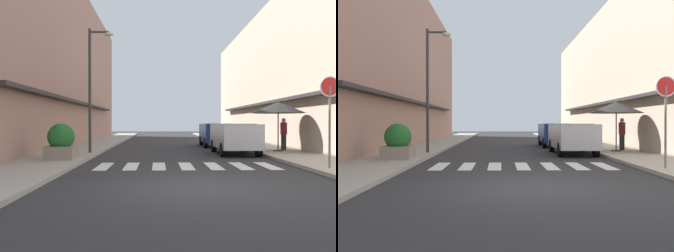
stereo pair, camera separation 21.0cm
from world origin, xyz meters
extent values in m
plane|color=#2B2B2D|center=(0.00, 14.86, 0.00)|extent=(81.73, 81.73, 0.00)
cube|color=#9E998E|center=(-5.04, 14.86, 0.06)|extent=(2.57, 52.01, 0.12)
cube|color=#ADA899|center=(5.04, 14.86, 0.06)|extent=(2.57, 52.01, 0.12)
cube|color=#A87A6B|center=(-8.82, 15.72, 5.52)|extent=(5.00, 35.43, 11.05)
cube|color=#332D2D|center=(-6.07, 15.72, 2.80)|extent=(0.50, 24.80, 0.16)
cube|color=#C6B299|center=(8.82, 15.72, 4.77)|extent=(5.00, 35.43, 9.53)
cube|color=#332D2D|center=(6.07, 15.72, 2.80)|extent=(0.50, 24.80, 0.16)
cube|color=silver|center=(-2.85, 4.17, 0.01)|extent=(0.45, 2.20, 0.01)
cube|color=silver|center=(-1.90, 4.17, 0.01)|extent=(0.45, 2.20, 0.01)
cube|color=silver|center=(-0.95, 4.17, 0.01)|extent=(0.45, 2.20, 0.01)
cube|color=silver|center=(0.00, 4.17, 0.01)|extent=(0.45, 2.20, 0.01)
cube|color=silver|center=(0.95, 4.17, 0.01)|extent=(0.45, 2.20, 0.01)
cube|color=silver|center=(1.90, 4.17, 0.01)|extent=(0.45, 2.20, 0.01)
cube|color=silver|center=(2.85, 4.17, 0.01)|extent=(0.45, 2.20, 0.01)
cube|color=silver|center=(2.70, 8.99, 0.89)|extent=(1.77, 4.24, 1.13)
cube|color=black|center=(2.70, 8.78, 1.19)|extent=(1.48, 2.38, 0.56)
cylinder|color=black|center=(1.91, 10.39, 0.32)|extent=(0.22, 0.64, 0.64)
cylinder|color=black|center=(3.50, 10.38, 0.32)|extent=(0.22, 0.64, 0.64)
cylinder|color=black|center=(1.90, 7.60, 0.32)|extent=(0.22, 0.64, 0.64)
cylinder|color=black|center=(3.49, 7.59, 0.32)|extent=(0.22, 0.64, 0.64)
cube|color=navy|center=(2.70, 14.59, 0.89)|extent=(1.84, 4.34, 1.13)
cube|color=black|center=(2.70, 14.37, 1.19)|extent=(1.52, 2.44, 0.56)
cylinder|color=black|center=(1.94, 16.02, 0.32)|extent=(0.23, 0.64, 0.64)
cylinder|color=black|center=(3.52, 15.99, 0.32)|extent=(0.23, 0.64, 0.64)
cylinder|color=black|center=(1.88, 13.18, 0.32)|extent=(0.23, 0.64, 0.64)
cylinder|color=black|center=(3.47, 13.15, 0.32)|extent=(0.23, 0.64, 0.64)
cylinder|color=slate|center=(4.30, 2.61, 1.37)|extent=(0.07, 0.07, 2.50)
cylinder|color=red|center=(4.30, 2.61, 2.62)|extent=(0.64, 0.03, 0.64)
torus|color=white|center=(4.30, 2.61, 2.62)|extent=(0.65, 0.05, 0.65)
cylinder|color=#38383D|center=(-4.17, 8.68, 3.02)|extent=(0.14, 0.14, 5.80)
cylinder|color=#38383D|center=(-3.72, 8.68, 5.77)|extent=(0.90, 0.10, 0.10)
ellipsoid|color=beige|center=(-3.27, 8.68, 5.67)|extent=(0.44, 0.28, 0.20)
cylinder|color=#262626|center=(4.93, 9.28, 0.15)|extent=(0.48, 0.48, 0.06)
cylinder|color=#4C3823|center=(4.93, 9.28, 1.19)|extent=(0.06, 0.06, 2.15)
cone|color=black|center=(4.93, 9.28, 2.27)|extent=(2.60, 2.60, 0.55)
cube|color=gray|center=(-4.72, 5.67, 0.37)|extent=(1.10, 1.10, 0.49)
sphere|color=#236628|center=(-4.72, 5.67, 0.97)|extent=(1.03, 1.03, 1.03)
cylinder|color=#282B33|center=(5.48, 10.05, 0.52)|extent=(0.26, 0.26, 0.79)
cylinder|color=maroon|center=(5.48, 10.05, 1.23)|extent=(0.34, 0.34, 0.63)
sphere|color=tan|center=(5.48, 10.05, 1.65)|extent=(0.21, 0.21, 0.21)
camera|label=1|loc=(-0.97, -8.36, 1.51)|focal=38.70mm
camera|label=2|loc=(-0.76, -8.36, 1.51)|focal=38.70mm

